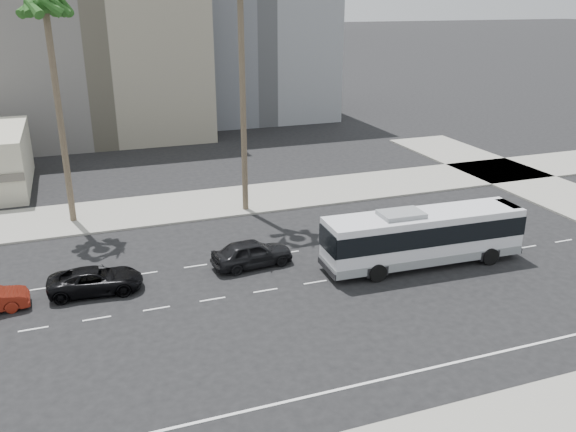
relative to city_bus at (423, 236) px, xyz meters
name	(u,v)px	position (x,y,z in m)	size (l,w,h in m)	color
ground	(362,275)	(-4.07, -0.14, -1.87)	(700.00, 700.00, 0.00)	black
sidewalk_north	(277,196)	(-4.07, 15.36, -1.79)	(120.00, 7.00, 0.15)	gray
midrise_beige_west	(93,57)	(-16.07, 44.86, 7.13)	(24.00, 18.00, 18.00)	slate
midrise_gray_center	(244,16)	(3.93, 51.86, 11.13)	(20.00, 20.00, 26.00)	slate
city_bus	(423,236)	(0.00, 0.00, 0.00)	(12.47, 3.22, 3.56)	silver
car_a	(252,253)	(-9.81, 3.27, -1.03)	(4.92, 1.98, 1.67)	black
car_b	(96,280)	(-18.89, 2.93, -1.16)	(5.06, 2.33, 1.41)	black
palm_mid	(46,10)	(-19.86, 14.87, 12.69)	(5.24, 5.24, 16.18)	brown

